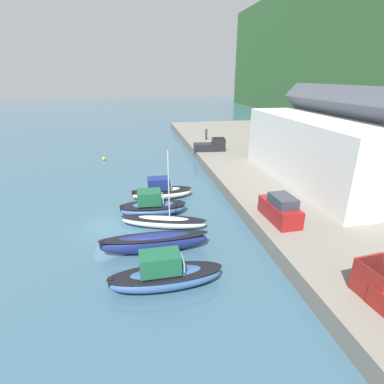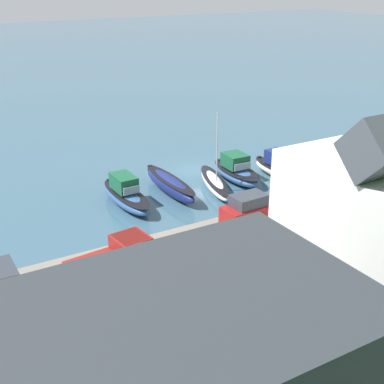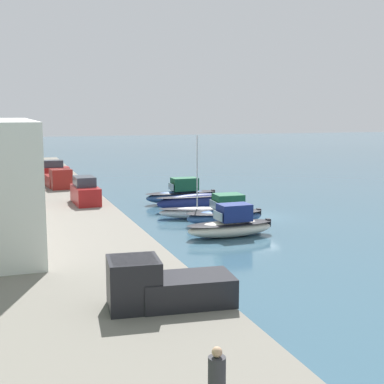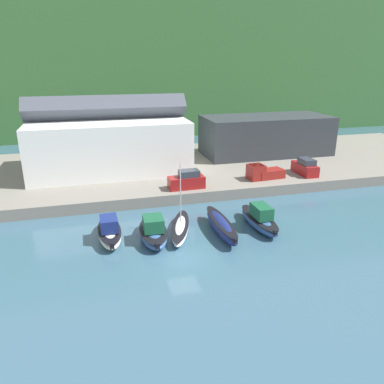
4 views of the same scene
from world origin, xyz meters
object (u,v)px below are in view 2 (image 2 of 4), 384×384
object	(u,v)px
moored_boat_2	(215,183)
parked_car_1	(3,291)
mooring_buoy_0	(354,128)
moored_boat_3	(170,185)
moored_boat_4	(126,195)
pickup_truck_1	(116,258)
moored_boat_1	(236,171)
moored_boat_0	(279,168)
parked_car_0	(251,211)

from	to	relation	value
moored_boat_2	parked_car_1	bearing A→B (deg)	46.34
mooring_buoy_0	moored_boat_3	bearing A→B (deg)	12.10
moored_boat_4	mooring_buoy_0	size ratio (longest dim) A/B	14.05
moored_boat_4	pickup_truck_1	xyz separation A→B (m)	(5.33, 10.87, 1.24)
moored_boat_1	moored_boat_3	bearing A→B (deg)	-0.37
moored_boat_2	moored_boat_4	size ratio (longest dim) A/B	1.06
parked_car_1	moored_boat_0	bearing A→B (deg)	-157.99
moored_boat_3	moored_boat_4	size ratio (longest dim) A/B	1.13
moored_boat_1	moored_boat_2	world-z (taller)	moored_boat_2
parked_car_0	moored_boat_4	bearing A→B (deg)	-155.60
parked_car_0	parked_car_1	size ratio (longest dim) A/B	1.01
pickup_truck_1	moored_boat_0	bearing A→B (deg)	110.51
moored_boat_3	moored_boat_4	world-z (taller)	moored_boat_4
moored_boat_0	moored_boat_3	bearing A→B (deg)	-9.06
moored_boat_2	moored_boat_3	world-z (taller)	moored_boat_2
moored_boat_2	parked_car_1	distance (m)	22.11
moored_boat_4	pickup_truck_1	distance (m)	12.16
moored_boat_1	mooring_buoy_0	distance (m)	21.58
moored_boat_0	moored_boat_2	bearing A→B (deg)	-4.77
moored_boat_3	mooring_buoy_0	bearing A→B (deg)	-167.29
moored_boat_3	mooring_buoy_0	distance (m)	27.73
moored_boat_1	moored_boat_4	world-z (taller)	moored_boat_4
parked_car_1	moored_boat_3	bearing A→B (deg)	-142.85
moored_boat_2	mooring_buoy_0	size ratio (longest dim) A/B	14.92
parked_car_0	moored_boat_3	bearing A→B (deg)	-177.64
moored_boat_4	parked_car_1	world-z (taller)	parked_car_1
moored_boat_1	moored_boat_4	xyz separation A→B (m)	(10.49, 0.06, 0.02)
parked_car_1	pickup_truck_1	distance (m)	6.26
moored_boat_4	moored_boat_3	bearing A→B (deg)	-176.38
moored_boat_2	parked_car_1	size ratio (longest dim) A/B	1.78
parked_car_1	pickup_truck_1	size ratio (longest dim) A/B	0.86
parked_car_1	mooring_buoy_0	xyz separation A→B (m)	(-42.75, -17.39, -1.96)
moored_boat_0	parked_car_0	bearing A→B (deg)	41.35
parked_car_1	pickup_truck_1	xyz separation A→B (m)	(-6.24, -0.37, -0.10)
moored_boat_2	moored_boat_3	distance (m)	3.85
pickup_truck_1	mooring_buoy_0	distance (m)	40.32
parked_car_0	parked_car_1	bearing A→B (deg)	-86.85
moored_boat_0	pickup_truck_1	size ratio (longest dim) A/B	1.30
moored_boat_1	pickup_truck_1	distance (m)	19.26
parked_car_1	moored_boat_4	bearing A→B (deg)	-135.18
moored_boat_0	moored_boat_4	bearing A→B (deg)	-5.46
moored_boat_4	parked_car_0	world-z (taller)	parked_car_0
moored_boat_3	parked_car_1	size ratio (longest dim) A/B	1.90
moored_boat_0	parked_car_1	xyz separation A→B (m)	(25.89, 10.13, 1.39)
parked_car_0	parked_car_1	distance (m)	16.48
moored_boat_2	moored_boat_4	distance (m)	7.82
moored_boat_3	pickup_truck_1	bearing A→B (deg)	50.60
moored_boat_4	parked_car_0	size ratio (longest dim) A/B	1.66
moored_boat_2	pickup_truck_1	bearing A→B (deg)	55.57
moored_boat_2	parked_car_0	size ratio (longest dim) A/B	1.76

